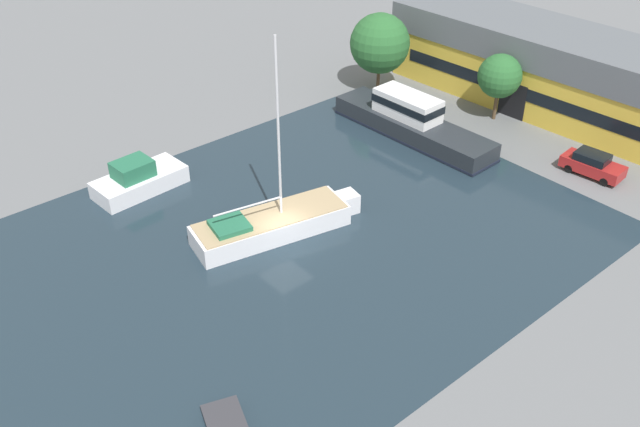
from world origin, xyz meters
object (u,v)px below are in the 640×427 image
object	(u,v)px
warehouse_building	(542,66)
cabin_boat	(138,179)
quay_tree_near_building	(500,76)
quay_tree_by_water	(380,43)
parked_car	(593,164)
motor_cruiser	(411,122)
sailboat_moored	(274,223)

from	to	relation	value
warehouse_building	cabin_boat	distance (m)	33.35
quay_tree_near_building	quay_tree_by_water	bearing A→B (deg)	-163.36
quay_tree_near_building	parked_car	world-z (taller)	quay_tree_near_building
quay_tree_near_building	quay_tree_by_water	world-z (taller)	quay_tree_by_water
motor_cruiser	cabin_boat	distance (m)	20.77
motor_cruiser	quay_tree_by_water	bearing A→B (deg)	60.54
quay_tree_near_building	warehouse_building	bearing A→B (deg)	85.37
parked_car	sailboat_moored	size ratio (longest dim) A/B	0.35
sailboat_moored	quay_tree_by_water	bearing A→B (deg)	131.16
motor_cruiser	cabin_boat	world-z (taller)	motor_cruiser
parked_car	cabin_boat	xyz separation A→B (m)	(-18.72, -24.95, 0.02)
warehouse_building	quay_tree_near_building	xyz separation A→B (m)	(-0.41, -5.03, 0.36)
quay_tree_by_water	cabin_boat	distance (m)	24.17
quay_tree_by_water	sailboat_moored	distance (m)	23.34
warehouse_building	quay_tree_near_building	world-z (taller)	warehouse_building
quay_tree_by_water	motor_cruiser	size ratio (longest dim) A/B	0.48
quay_tree_by_water	motor_cruiser	world-z (taller)	quay_tree_by_water
sailboat_moored	cabin_boat	distance (m)	10.62
parked_car	sailboat_moored	xyz separation A→B (m)	(-8.79, -21.17, -0.06)
quay_tree_by_water	cabin_boat	bearing A→B (deg)	-86.63
cabin_boat	warehouse_building	bearing A→B (deg)	70.52
warehouse_building	parked_car	size ratio (longest dim) A/B	6.03
warehouse_building	sailboat_moored	world-z (taller)	sailboat_moored
sailboat_moored	motor_cruiser	xyz separation A→B (m)	(-3.54, 15.98, 0.39)
warehouse_building	quay_tree_by_water	world-z (taller)	quay_tree_by_water
parked_car	motor_cruiser	xyz separation A→B (m)	(-12.33, -5.19, 0.33)
quay_tree_by_water	sailboat_moored	bearing A→B (deg)	-60.61
quay_tree_near_building	sailboat_moored	size ratio (longest dim) A/B	0.43
cabin_boat	quay_tree_by_water	bearing A→B (deg)	89.91
cabin_boat	quay_tree_near_building	bearing A→B (deg)	68.51
quay_tree_by_water	motor_cruiser	distance (m)	9.32
warehouse_building	quay_tree_near_building	size ratio (longest dim) A/B	4.89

